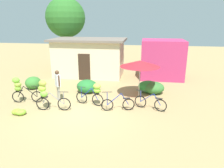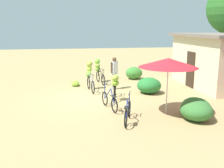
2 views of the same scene
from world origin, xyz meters
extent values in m
plane|color=#9F8757|center=(0.00, 0.00, 0.00)|extent=(60.00, 60.00, 0.00)
cube|color=beige|center=(-1.50, 7.27, 1.41)|extent=(5.32, 2.97, 2.82)
cube|color=#72665B|center=(-1.50, 7.27, 2.90)|extent=(5.82, 3.47, 0.16)
cube|color=#332319|center=(-1.50, 5.77, 1.00)|extent=(0.90, 0.06, 2.00)
ellipsoid|color=#3A7C31|center=(-4.29, 3.24, 0.40)|extent=(1.00, 1.08, 0.80)
ellipsoid|color=#26702F|center=(-0.55, 3.05, 0.40)|extent=(1.28, 1.23, 0.81)
ellipsoid|color=#288934|center=(3.26, 3.67, 0.37)|extent=(1.30, 1.04, 0.74)
ellipsoid|color=#346E30|center=(3.58, 3.51, 0.37)|extent=(1.29, 1.16, 0.74)
cylinder|color=beige|center=(2.70, 2.71, 1.06)|extent=(0.04, 0.04, 2.12)
cone|color=red|center=(2.70, 2.71, 2.02)|extent=(2.26, 2.26, 0.35)
torus|color=black|center=(-2.80, 0.99, 0.32)|extent=(0.65, 0.16, 0.65)
torus|color=black|center=(-3.84, 0.81, 0.32)|extent=(0.65, 0.16, 0.65)
cylinder|color=black|center=(-3.66, 0.84, 0.63)|extent=(0.40, 0.10, 0.64)
cylinder|color=black|center=(-3.14, 0.93, 0.63)|extent=(0.70, 0.16, 0.64)
cylinder|color=black|center=(-2.80, 0.99, 0.94)|extent=(0.50, 0.11, 0.03)
cylinder|color=black|center=(-2.80, 0.99, 0.63)|extent=(0.04, 0.04, 0.62)
cube|color=black|center=(-3.74, 0.82, 0.68)|extent=(0.38, 0.20, 0.02)
ellipsoid|color=#78AF36|center=(-3.76, 0.79, 0.83)|extent=(0.43, 0.39, 0.29)
ellipsoid|color=#8CAF3D|center=(-3.73, 0.78, 1.05)|extent=(0.46, 0.42, 0.27)
ellipsoid|color=#73C137|center=(-3.81, 0.78, 1.29)|extent=(0.43, 0.35, 0.31)
torus|color=black|center=(-0.94, 0.19, 0.34)|extent=(0.67, 0.13, 0.67)
torus|color=black|center=(-2.02, 0.07, 0.34)|extent=(0.67, 0.13, 0.67)
cylinder|color=slate|center=(-1.83, 0.09, 0.64)|extent=(0.41, 0.08, 0.62)
cylinder|color=slate|center=(-1.29, 0.15, 0.64)|extent=(0.73, 0.12, 0.63)
cylinder|color=black|center=(-0.94, 0.19, 0.98)|extent=(0.50, 0.09, 0.03)
cylinder|color=slate|center=(-0.94, 0.19, 0.66)|extent=(0.04, 0.04, 0.65)
cube|color=black|center=(-1.91, 0.08, 0.70)|extent=(0.37, 0.18, 0.02)
ellipsoid|color=#76C43D|center=(-1.90, 0.07, 0.87)|extent=(0.41, 0.36, 0.32)
ellipsoid|color=#98C23C|center=(-1.99, 0.11, 1.14)|extent=(0.43, 0.37, 0.34)
ellipsoid|color=#98A63C|center=(-1.95, 0.13, 1.40)|extent=(0.45, 0.38, 0.32)
torus|color=black|center=(-0.35, 1.24, 0.33)|extent=(0.66, 0.20, 0.67)
torus|color=black|center=(0.59, 1.02, 0.33)|extent=(0.66, 0.20, 0.67)
cylinder|color=navy|center=(0.43, 1.06, 0.64)|extent=(0.37, 0.12, 0.63)
cylinder|color=navy|center=(-0.04, 1.17, 0.64)|extent=(0.64, 0.18, 0.63)
cylinder|color=black|center=(-0.35, 1.24, 0.94)|extent=(0.49, 0.14, 0.03)
cylinder|color=navy|center=(-0.35, 1.24, 0.63)|extent=(0.04, 0.04, 0.60)
cube|color=black|center=(0.50, 1.05, 0.70)|extent=(0.38, 0.22, 0.02)
ellipsoid|color=#83C531|center=(0.56, 1.08, 0.84)|extent=(0.51, 0.47, 0.27)
ellipsoid|color=#96BD3B|center=(0.56, 1.06, 1.07)|extent=(0.51, 0.46, 0.30)
torus|color=black|center=(1.20, 0.49, 0.31)|extent=(0.61, 0.18, 0.62)
torus|color=black|center=(2.25, 0.72, 0.31)|extent=(0.61, 0.18, 0.62)
cylinder|color=navy|center=(2.06, 0.68, 0.61)|extent=(0.40, 0.12, 0.62)
cylinder|color=navy|center=(1.54, 0.57, 0.61)|extent=(0.71, 0.19, 0.63)
cylinder|color=black|center=(1.20, 0.49, 0.99)|extent=(0.49, 0.14, 0.03)
cylinder|color=navy|center=(1.20, 0.49, 0.65)|extent=(0.04, 0.04, 0.68)
cube|color=black|center=(2.14, 0.70, 0.65)|extent=(0.38, 0.21, 0.02)
torus|color=black|center=(2.83, 1.18, 0.32)|extent=(0.62, 0.27, 0.64)
torus|color=black|center=(3.82, 0.82, 0.32)|extent=(0.62, 0.27, 0.64)
cylinder|color=navy|center=(3.65, 0.88, 0.60)|extent=(0.39, 0.17, 0.57)
cylinder|color=navy|center=(3.15, 1.06, 0.60)|extent=(0.68, 0.28, 0.58)
cylinder|color=black|center=(2.83, 1.18, 0.93)|extent=(0.48, 0.20, 0.03)
cylinder|color=navy|center=(2.83, 1.18, 0.62)|extent=(0.04, 0.04, 0.61)
cube|color=black|center=(3.72, 0.85, 0.67)|extent=(0.39, 0.25, 0.02)
ellipsoid|color=#7FBD32|center=(-2.78, -0.64, 0.14)|extent=(0.60, 0.60, 0.28)
ellipsoid|color=#86A82E|center=(-2.97, -0.64, 0.15)|extent=(0.39, 0.44, 0.30)
ellipsoid|color=#8CC031|center=(-3.04, -0.61, 0.14)|extent=(0.53, 0.48, 0.27)
cylinder|color=gray|center=(-1.82, 1.52, 0.42)|extent=(0.11, 0.11, 0.85)
cylinder|color=gray|center=(-1.70, 1.39, 0.42)|extent=(0.11, 0.11, 0.85)
cube|color=silver|center=(-1.76, 1.46, 1.18)|extent=(0.41, 0.43, 0.67)
cylinder|color=#4C3321|center=(-1.92, 1.64, 1.22)|extent=(0.08, 0.08, 0.60)
cylinder|color=#4C3321|center=(-1.59, 1.27, 1.22)|extent=(0.08, 0.08, 0.60)
sphere|color=#4C3321|center=(-1.76, 1.46, 1.63)|extent=(0.23, 0.23, 0.23)
camera|label=1|loc=(2.93, -8.93, 4.33)|focal=33.24mm
camera|label=2|loc=(11.91, -1.09, 3.32)|focal=41.57mm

